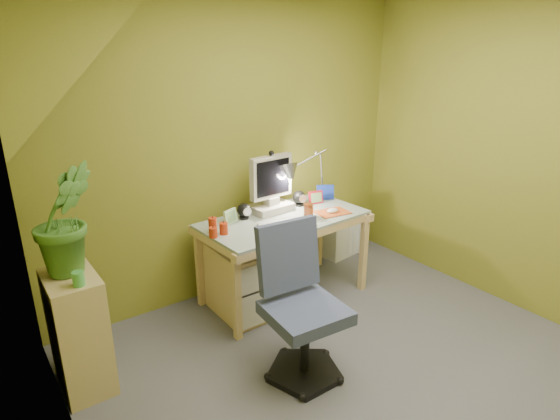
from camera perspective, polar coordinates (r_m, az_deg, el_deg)
floor at (r=3.15m, az=11.35°, el=-19.99°), size 3.20×3.20×0.01m
wall_back at (r=3.77m, az=-5.37°, el=7.52°), size 3.20×0.01×2.40m
wall_left at (r=1.79m, az=-23.83°, el=-8.29°), size 0.01×3.20×2.40m
wall_right at (r=3.89m, az=29.13°, el=5.47°), size 0.01×3.20×2.40m
slope_ceiling at (r=1.81m, az=-7.53°, el=15.10°), size 1.10×3.20×1.10m
desk at (r=3.80m, az=0.50°, el=-5.86°), size 1.34×0.73×0.70m
monitor at (r=3.73m, az=-1.11°, el=3.25°), size 0.35×0.22×0.47m
speaker_left at (r=3.63m, az=-4.42°, el=-0.12°), size 0.12×0.12×0.13m
speaker_right at (r=3.92m, az=2.32°, el=1.46°), size 0.12×0.12×0.13m
keyboard at (r=3.51m, az=0.81°, el=-1.67°), size 0.45×0.26×0.02m
mousepad at (r=3.79m, az=6.41°, el=-0.29°), size 0.28×0.22×0.01m
mouse at (r=3.78m, az=6.42°, el=-0.08°), size 0.12×0.09×0.04m
amber_tumbler at (r=3.69m, az=3.50°, el=0.02°), size 0.08×0.08×0.10m
candle_cluster at (r=3.36m, az=-7.89°, el=-2.06°), size 0.15×0.14×0.11m
photo_frame_red at (r=3.98m, az=4.38°, el=1.56°), size 0.13×0.05×0.11m
photo_frame_blue at (r=4.09m, az=5.53°, el=2.18°), size 0.14×0.10×0.13m
photo_frame_green at (r=3.55m, az=-6.04°, el=-0.77°), size 0.13×0.06×0.11m
desk_lamp at (r=3.97m, az=4.26°, el=5.58°), size 0.63×0.31×0.65m
side_ledge at (r=3.10m, az=-23.33°, el=-13.52°), size 0.28×0.43×0.75m
potted_plant at (r=2.86m, az=-24.70°, el=-0.95°), size 0.39×0.33×0.65m
green_cup at (r=2.78m, az=-23.36°, el=-7.70°), size 0.07×0.07×0.08m
task_chair at (r=2.89m, az=3.12°, el=-12.18°), size 0.55×0.55×0.93m
radiator at (r=4.65m, az=7.81°, el=-2.90°), size 0.45×0.22×0.44m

